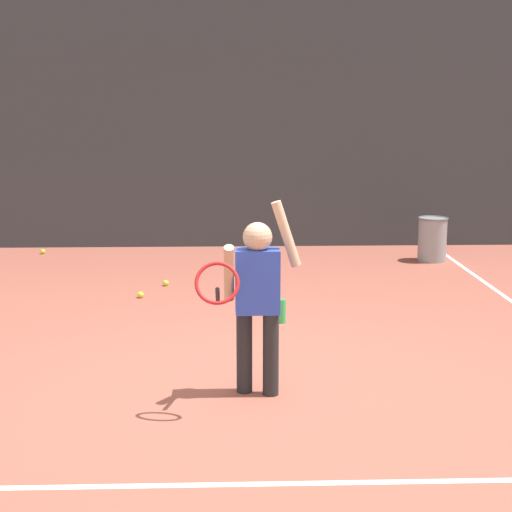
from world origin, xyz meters
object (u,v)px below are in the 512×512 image
ball_hopper (432,239)px  tennis_ball_0 (43,252)px  tennis_player (256,292)px  tennis_ball_1 (141,295)px  water_bottle (282,311)px  tennis_ball_3 (166,283)px

ball_hopper → tennis_ball_0: 5.13m
tennis_player → tennis_ball_0: size_ratio=20.46×
tennis_player → tennis_ball_1: tennis_player is taller
tennis_ball_1 → tennis_player: bearing=-68.2°
water_bottle → tennis_ball_3: (-1.19, 1.52, -0.08)m
tennis_player → tennis_ball_0: 5.91m
ball_hopper → water_bottle: size_ratio=2.55×
ball_hopper → water_bottle: (-2.10, -2.81, -0.18)m
water_bottle → tennis_ball_0: bearing=131.0°
water_bottle → tennis_ball_1: bearing=144.9°
tennis_ball_3 → tennis_player: bearing=-74.9°
ball_hopper → tennis_ball_3: bearing=-158.6°
water_bottle → tennis_ball_1: (-1.41, 0.99, -0.08)m
water_bottle → tennis_ball_0: water_bottle is taller
tennis_player → ball_hopper: (2.40, 4.59, -0.44)m
tennis_player → ball_hopper: size_ratio=2.40×
tennis_player → tennis_ball_1: size_ratio=20.46×
ball_hopper → tennis_ball_3: ball_hopper is taller
tennis_ball_3 → tennis_ball_0: bearing=133.1°
ball_hopper → tennis_ball_3: (-3.29, -1.29, -0.26)m
tennis_player → water_bottle: (0.30, 1.78, -0.62)m
water_bottle → tennis_ball_3: bearing=128.0°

